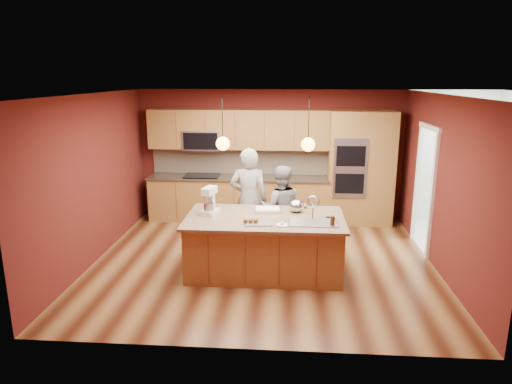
# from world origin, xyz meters

# --- Properties ---
(floor) EXTENTS (5.50, 5.50, 0.00)m
(floor) POSITION_xyz_m (0.00, 0.00, 0.00)
(floor) COLOR #401D0E
(floor) RESTS_ON ground
(ceiling) EXTENTS (5.50, 5.50, 0.00)m
(ceiling) POSITION_xyz_m (0.00, 0.00, 2.70)
(ceiling) COLOR white
(ceiling) RESTS_ON ground
(wall_back) EXTENTS (5.50, 0.00, 5.50)m
(wall_back) POSITION_xyz_m (0.00, 2.50, 1.35)
(wall_back) COLOR #4C1512
(wall_back) RESTS_ON ground
(wall_front) EXTENTS (5.50, 0.00, 5.50)m
(wall_front) POSITION_xyz_m (0.00, -2.50, 1.35)
(wall_front) COLOR #4C1512
(wall_front) RESTS_ON ground
(wall_left) EXTENTS (0.00, 5.00, 5.00)m
(wall_left) POSITION_xyz_m (-2.75, 0.00, 1.35)
(wall_left) COLOR #4C1512
(wall_left) RESTS_ON ground
(wall_right) EXTENTS (0.00, 5.00, 5.00)m
(wall_right) POSITION_xyz_m (2.75, 0.00, 1.35)
(wall_right) COLOR #4C1512
(wall_right) RESTS_ON ground
(cabinet_run) EXTENTS (3.74, 0.64, 2.30)m
(cabinet_run) POSITION_xyz_m (-0.68, 2.25, 0.98)
(cabinet_run) COLOR olive
(cabinet_run) RESTS_ON floor
(oven_column) EXTENTS (1.30, 0.62, 2.30)m
(oven_column) POSITION_xyz_m (1.85, 2.19, 1.15)
(oven_column) COLOR olive
(oven_column) RESTS_ON floor
(doorway_trim) EXTENTS (0.08, 1.11, 2.20)m
(doorway_trim) POSITION_xyz_m (2.73, 0.80, 1.05)
(doorway_trim) COLOR white
(doorway_trim) RESTS_ON wall_right
(pendant_left) EXTENTS (0.20, 0.20, 0.80)m
(pendant_left) POSITION_xyz_m (-0.57, -0.38, 2.00)
(pendant_left) COLOR black
(pendant_left) RESTS_ON ceiling
(pendant_right) EXTENTS (0.20, 0.20, 0.80)m
(pendant_right) POSITION_xyz_m (0.67, -0.38, 2.00)
(pendant_right) COLOR black
(pendant_right) RESTS_ON ceiling
(island) EXTENTS (2.40, 1.35, 1.26)m
(island) POSITION_xyz_m (0.06, -0.38, 0.45)
(island) COLOR olive
(island) RESTS_ON floor
(person_left) EXTENTS (0.66, 0.43, 1.80)m
(person_left) POSITION_xyz_m (-0.28, 0.55, 0.90)
(person_left) COLOR black
(person_left) RESTS_ON floor
(person_right) EXTENTS (0.74, 0.58, 1.50)m
(person_right) POSITION_xyz_m (0.28, 0.55, 0.75)
(person_right) COLOR slate
(person_right) RESTS_ON floor
(stand_mixer) EXTENTS (0.29, 0.35, 0.42)m
(stand_mixer) POSITION_xyz_m (-0.82, -0.26, 1.07)
(stand_mixer) COLOR white
(stand_mixer) RESTS_ON island
(sheet_cake) EXTENTS (0.46, 0.36, 0.05)m
(sheet_cake) POSITION_xyz_m (0.08, -0.06, 0.91)
(sheet_cake) COLOR silver
(sheet_cake) RESTS_ON island
(cooling_rack) EXTENTS (0.42, 0.31, 0.02)m
(cooling_rack) POSITION_xyz_m (-0.02, -0.70, 0.90)
(cooling_rack) COLOR #9EA0A6
(cooling_rack) RESTS_ON island
(mixing_bowl) EXTENTS (0.24, 0.24, 0.21)m
(mixing_bowl) POSITION_xyz_m (0.53, -0.08, 0.98)
(mixing_bowl) COLOR #ABADB1
(mixing_bowl) RESTS_ON island
(plate) EXTENTS (0.18, 0.18, 0.01)m
(plate) POSITION_xyz_m (0.32, -0.76, 0.89)
(plate) COLOR silver
(plate) RESTS_ON island
(tumbler) EXTENTS (0.07, 0.07, 0.14)m
(tumbler) POSITION_xyz_m (1.04, -0.70, 0.95)
(tumbler) COLOR #371A0D
(tumbler) RESTS_ON island
(phone) EXTENTS (0.12, 0.07, 0.01)m
(phone) POSITION_xyz_m (1.04, -0.33, 0.89)
(phone) COLOR black
(phone) RESTS_ON island
(cupcakes_left) EXTENTS (0.17, 0.25, 0.08)m
(cupcakes_left) POSITION_xyz_m (-0.84, 0.02, 0.92)
(cupcakes_left) COLOR tan
(cupcakes_left) RESTS_ON island
(cupcakes_rack) EXTENTS (0.24, 0.16, 0.07)m
(cupcakes_rack) POSITION_xyz_m (-0.14, -0.69, 0.94)
(cupcakes_rack) COLOR tan
(cupcakes_rack) RESTS_ON island
(cupcakes_right) EXTENTS (0.14, 0.14, 0.06)m
(cupcakes_right) POSITION_xyz_m (0.63, 0.17, 0.92)
(cupcakes_right) COLOR tan
(cupcakes_right) RESTS_ON island
(washer) EXTENTS (0.65, 0.66, 1.01)m
(washer) POSITION_xyz_m (4.21, 0.77, 0.50)
(washer) COLOR white
(washer) RESTS_ON floor
(dryer) EXTENTS (0.72, 0.74, 1.05)m
(dryer) POSITION_xyz_m (4.18, 1.50, 0.53)
(dryer) COLOR white
(dryer) RESTS_ON floor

